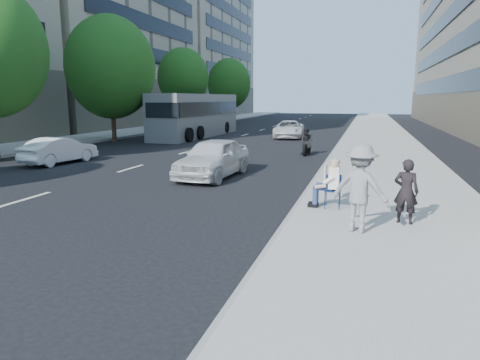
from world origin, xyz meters
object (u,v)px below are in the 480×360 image
(jogger, at_px, (360,188))
(motorcycle, at_px, (307,143))
(white_sedan_far, at_px, (289,129))
(bus, at_px, (197,116))
(pedestrian_woman, at_px, (406,191))
(white_sedan_near, at_px, (213,158))
(white_sedan_mid, at_px, (59,150))
(seated_protester, at_px, (329,180))

(jogger, distance_m, motorcycle, 13.93)
(white_sedan_far, relative_size, bus, 0.39)
(pedestrian_woman, relative_size, white_sedan_near, 0.34)
(white_sedan_near, distance_m, motorcycle, 8.03)
(jogger, height_order, white_sedan_mid, jogger)
(seated_protester, distance_m, white_sedan_far, 21.79)
(white_sedan_mid, xyz_separation_m, white_sedan_far, (7.90, 15.91, 0.04))
(white_sedan_mid, relative_size, white_sedan_far, 0.79)
(seated_protester, xyz_separation_m, white_sedan_near, (-4.70, 4.07, -0.13))
(motorcycle, xyz_separation_m, bus, (-9.91, 8.90, 1.00))
(jogger, relative_size, white_sedan_near, 0.43)
(seated_protester, bearing_deg, pedestrian_woman, -28.47)
(seated_protester, distance_m, pedestrian_woman, 2.05)
(white_sedan_mid, height_order, motorcycle, motorcycle)
(white_sedan_far, distance_m, motorcycle, 9.92)
(white_sedan_near, relative_size, white_sedan_far, 0.93)
(jogger, distance_m, white_sedan_far, 23.84)
(white_sedan_near, xyz_separation_m, bus, (-7.36, 16.52, 0.89))
(white_sedan_near, bearing_deg, bus, 117.59)
(white_sedan_near, distance_m, bus, 18.11)
(seated_protester, relative_size, motorcycle, 0.64)
(white_sedan_mid, distance_m, white_sedan_far, 17.76)
(pedestrian_woman, relative_size, bus, 0.12)
(seated_protester, height_order, motorcycle, seated_protester)
(seated_protester, height_order, white_sedan_near, white_sedan_near)
(white_sedan_near, bearing_deg, pedestrian_woman, -34.27)
(pedestrian_woman, relative_size, white_sedan_far, 0.32)
(white_sedan_far, xyz_separation_m, bus, (-7.25, -0.66, 0.98))
(white_sedan_mid, bearing_deg, jogger, 159.01)
(pedestrian_woman, distance_m, motorcycle, 13.28)
(motorcycle, bearing_deg, white_sedan_far, 111.76)
(white_sedan_near, xyz_separation_m, white_sedan_mid, (-8.01, 1.27, -0.13))
(seated_protester, xyz_separation_m, motorcycle, (-2.16, 11.69, -0.24))
(white_sedan_near, distance_m, white_sedan_far, 17.18)
(bus, bearing_deg, seated_protester, -58.05)
(motorcycle, distance_m, bus, 13.35)
(white_sedan_near, bearing_deg, white_sedan_mid, 174.56)
(seated_protester, distance_m, bus, 23.88)
(seated_protester, height_order, pedestrian_woman, pedestrian_woman)
(white_sedan_mid, relative_size, bus, 0.30)
(jogger, relative_size, white_sedan_mid, 0.51)
(motorcycle, bearing_deg, pedestrian_woman, -66.40)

